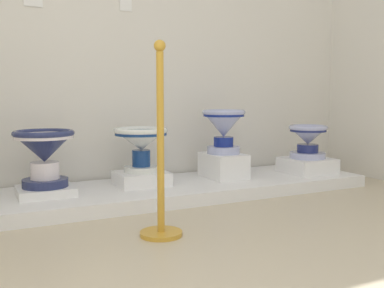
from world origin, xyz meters
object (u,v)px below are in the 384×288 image
at_px(antique_toilet_broad_patterned, 141,141).
at_px(plinth_block_rightmost, 223,165).
at_px(stanchion_post_near_left, 161,174).
at_px(antique_toilet_leftmost, 44,150).
at_px(antique_toilet_rightmost, 224,126).
at_px(plinth_block_broad_patterned, 141,178).
at_px(plinth_block_slender_white, 307,165).
at_px(info_placard_second, 126,2).
at_px(plinth_block_leftmost, 46,191).
at_px(antique_toilet_slender_white, 308,138).

distance_m(antique_toilet_broad_patterned, plinth_block_rightmost, 0.76).
bearing_deg(plinth_block_rightmost, stanchion_post_near_left, -135.18).
relative_size(antique_toilet_leftmost, plinth_block_rightmost, 1.06).
relative_size(antique_toilet_broad_patterned, antique_toilet_rightmost, 1.13).
bearing_deg(plinth_block_broad_patterned, antique_toilet_rightmost, -0.27).
bearing_deg(stanchion_post_near_left, plinth_block_slender_white, 25.24).
height_order(antique_toilet_rightmost, info_placard_second, info_placard_second).
bearing_deg(antique_toilet_rightmost, info_placard_second, 152.45).
height_order(plinth_block_leftmost, plinth_block_rightmost, plinth_block_rightmost).
height_order(plinth_block_rightmost, stanchion_post_near_left, stanchion_post_near_left).
xyz_separation_m(plinth_block_leftmost, antique_toilet_leftmost, (-0.00, -0.00, 0.28)).
xyz_separation_m(plinth_block_broad_patterned, stanchion_post_near_left, (-0.23, -0.95, 0.20)).
bearing_deg(antique_toilet_slender_white, plinth_block_slender_white, -45.00).
xyz_separation_m(plinth_block_rightmost, antique_toilet_rightmost, (0.00, 0.00, 0.33)).
xyz_separation_m(plinth_block_rightmost, plinth_block_slender_white, (0.78, -0.13, -0.04)).
bearing_deg(plinth_block_leftmost, antique_toilet_slender_white, -2.10).
relative_size(plinth_block_leftmost, info_placard_second, 2.56).
distance_m(antique_toilet_rightmost, plinth_block_slender_white, 0.87).
distance_m(plinth_block_rightmost, antique_toilet_slender_white, 0.82).
bearing_deg(plinth_block_rightmost, plinth_block_leftmost, -178.12).
height_order(plinth_block_slender_white, stanchion_post_near_left, stanchion_post_near_left).
xyz_separation_m(antique_toilet_leftmost, stanchion_post_near_left, (0.48, -0.90, -0.06)).
xyz_separation_m(antique_toilet_broad_patterned, info_placard_second, (0.02, 0.36, 1.09)).
height_order(plinth_block_rightmost, antique_toilet_rightmost, antique_toilet_rightmost).
bearing_deg(antique_toilet_broad_patterned, plinth_block_rightmost, -0.27).
bearing_deg(antique_toilet_slender_white, plinth_block_broad_patterned, 175.00).
bearing_deg(plinth_block_leftmost, antique_toilet_rightmost, 1.88).
xyz_separation_m(plinth_block_leftmost, plinth_block_slender_white, (2.21, -0.08, 0.03)).
distance_m(plinth_block_slender_white, info_placard_second, 2.07).
bearing_deg(stanchion_post_near_left, antique_toilet_slender_white, 25.24).
bearing_deg(plinth_block_broad_patterned, stanchion_post_near_left, -103.71).
bearing_deg(plinth_block_slender_white, antique_toilet_rightmost, 170.70).
bearing_deg(plinth_block_rightmost, info_placard_second, 152.45).
distance_m(antique_toilet_leftmost, antique_toilet_slender_white, 2.21).
bearing_deg(plinth_block_broad_patterned, antique_toilet_broad_patterned, -90.00).
bearing_deg(plinth_block_leftmost, antique_toilet_broad_patterned, 4.06).
height_order(antique_toilet_leftmost, antique_toilet_rightmost, antique_toilet_rightmost).
relative_size(antique_toilet_broad_patterned, info_placard_second, 2.81).
height_order(antique_toilet_leftmost, plinth_block_broad_patterned, antique_toilet_leftmost).
bearing_deg(antique_toilet_rightmost, plinth_block_leftmost, -178.12).
bearing_deg(stanchion_post_near_left, info_placard_second, 79.37).
height_order(plinth_block_broad_patterned, info_placard_second, info_placard_second).
bearing_deg(stanchion_post_near_left, antique_toilet_rightmost, 44.82).
bearing_deg(plinth_block_broad_patterned, plinth_block_slender_white, -5.00).
distance_m(antique_toilet_broad_patterned, antique_toilet_slender_white, 1.51).
relative_size(plinth_block_broad_patterned, plinth_block_rightmost, 0.99).
distance_m(antique_toilet_leftmost, plinth_block_broad_patterned, 0.76).
xyz_separation_m(plinth_block_slender_white, antique_toilet_slender_white, (-0.00, 0.00, 0.24)).
height_order(plinth_block_leftmost, antique_toilet_slender_white, antique_toilet_slender_white).
relative_size(plinth_block_slender_white, info_placard_second, 2.74).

